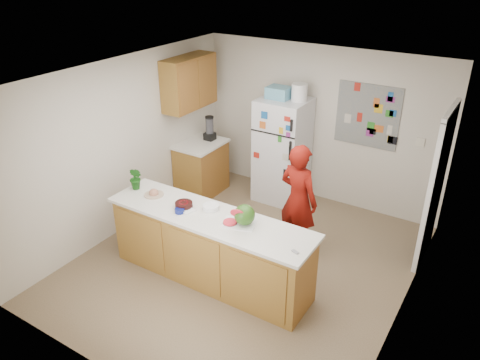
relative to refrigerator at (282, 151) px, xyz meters
The scene contains 26 objects.
floor 2.12m from the refrigerator, 76.54° to the right, with size 4.00×4.50×0.02m, color brown.
wall_back 0.71m from the refrigerator, 40.18° to the left, with size 4.00×0.02×2.50m, color beige.
wall_left 2.48m from the refrigerator, 129.69° to the right, with size 0.02×4.50×2.50m, color beige.
wall_right 3.12m from the refrigerator, 37.39° to the right, with size 0.02×4.50×2.50m, color beige.
ceiling 2.55m from the refrigerator, 76.54° to the right, with size 4.00×4.50×0.02m, color white.
doorway 2.48m from the refrigerator, 10.01° to the right, with size 0.03×0.85×2.04m, color black.
peninsula_base 2.43m from the refrigerator, 84.00° to the right, with size 2.60×0.62×0.88m, color brown.
peninsula_top 2.39m from the refrigerator, 84.00° to the right, with size 2.68×0.70×0.04m, color silver.
side_counter_base 1.41m from the refrigerator, 156.86° to the right, with size 0.60×0.80×0.86m, color brown.
side_counter_top 1.35m from the refrigerator, 156.86° to the right, with size 0.64×0.84×0.04m, color silver.
upper_cabinets 1.82m from the refrigerator, 157.05° to the right, with size 0.35×1.00×0.80m, color brown.
refrigerator is the anchor object (origin of this frame).
fridge_top_bin 0.95m from the refrigerator, behind, with size 0.35×0.28×0.18m, color #5999B2.
photo_collage 1.43m from the refrigerator, 16.61° to the left, with size 0.95×0.01×0.95m, color slate.
person 1.54m from the refrigerator, 54.59° to the right, with size 0.57×0.38×1.58m, color #6C0E08.
blender_appliance 1.26m from the refrigerator, 164.67° to the right, with size 0.13×0.13×0.38m, color black.
cutting_board 2.44m from the refrigerator, 74.40° to the right, with size 0.37×0.28×0.01m, color silver.
watermelon 2.45m from the refrigerator, 72.92° to the right, with size 0.24×0.24×0.24m, color #2E5F1B.
watermelon_slice 2.47m from the refrigerator, 76.80° to the right, with size 0.16×0.16×0.02m, color red.
cherry_bowl 2.39m from the refrigerator, 92.96° to the right, with size 0.22×0.22×0.07m, color black.
white_bowl 2.25m from the refrigerator, 85.29° to the right, with size 0.20×0.20×0.06m, color silver.
cobalt_bowl 2.51m from the refrigerator, 92.07° to the right, with size 0.12×0.12×0.05m, color navy.
plate 2.43m from the refrigerator, 105.50° to the right, with size 0.25×0.25×0.02m, color #C5B198.
paper_towel 2.43m from the refrigerator, 91.00° to the right, with size 0.17×0.15×0.02m, color white.
keys 2.90m from the refrigerator, 59.99° to the right, with size 0.08×0.04×0.01m, color gray.
potted_plant 2.53m from the refrigerator, 112.18° to the right, with size 0.18×0.14×0.32m, color #11420F.
Camera 1 is at (2.65, -4.36, 3.78)m, focal length 35.00 mm.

